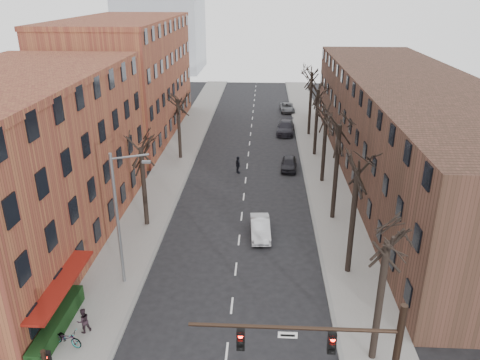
# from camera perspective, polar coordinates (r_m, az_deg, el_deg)

# --- Properties ---
(sidewalk_left) EXTENTS (4.00, 90.00, 0.15)m
(sidewalk_left) POSITION_cam_1_polar(r_m,az_deg,el_deg) (54.28, -7.49, 3.04)
(sidewalk_left) COLOR gray
(sidewalk_left) RESTS_ON ground
(sidewalk_right) EXTENTS (4.00, 90.00, 0.15)m
(sidewalk_right) POSITION_cam_1_polar(r_m,az_deg,el_deg) (53.76, 9.56, 2.72)
(sidewalk_right) COLOR gray
(sidewalk_right) RESTS_ON ground
(building_left_near) EXTENTS (12.00, 26.00, 12.00)m
(building_left_near) POSITION_cam_1_polar(r_m,az_deg,el_deg) (37.10, -25.74, 1.36)
(building_left_near) COLOR brown
(building_left_near) RESTS_ON ground
(building_left_far) EXTENTS (12.00, 28.00, 14.00)m
(building_left_far) POSITION_cam_1_polar(r_m,az_deg,el_deg) (62.87, -13.70, 11.82)
(building_left_far) COLOR brown
(building_left_far) RESTS_ON ground
(building_right) EXTENTS (12.00, 50.00, 10.00)m
(building_right) POSITION_cam_1_polar(r_m,az_deg,el_deg) (49.24, 19.86, 5.87)
(building_right) COLOR #4A2D22
(building_right) RESTS_ON ground
(awning_left) EXTENTS (1.20, 7.00, 0.15)m
(awning_left) POSITION_cam_1_polar(r_m,az_deg,el_deg) (30.01, -20.25, -15.93)
(awning_left) COLOR maroon
(awning_left) RESTS_ON ground
(hedge) EXTENTS (0.80, 6.00, 1.00)m
(hedge) POSITION_cam_1_polar(r_m,az_deg,el_deg) (28.96, -21.38, -16.07)
(hedge) COLOR black
(hedge) RESTS_ON sidewalk_left
(tree_right_a) EXTENTS (5.20, 5.20, 10.00)m
(tree_right_a) POSITION_cam_1_polar(r_m,az_deg,el_deg) (27.02, 15.75, -20.23)
(tree_right_a) COLOR black
(tree_right_a) RESTS_ON ground
(tree_right_b) EXTENTS (5.20, 5.20, 10.80)m
(tree_right_b) POSITION_cam_1_polar(r_m,az_deg,el_deg) (33.21, 12.94, -10.91)
(tree_right_b) COLOR black
(tree_right_b) RESTS_ON ground
(tree_right_c) EXTENTS (5.20, 5.20, 11.60)m
(tree_right_c) POSITION_cam_1_polar(r_m,az_deg,el_deg) (40.05, 11.16, -4.63)
(tree_right_c) COLOR black
(tree_right_c) RESTS_ON ground
(tree_right_d) EXTENTS (5.20, 5.20, 10.00)m
(tree_right_d) POSITION_cam_1_polar(r_m,az_deg,el_deg) (47.26, 9.93, -0.22)
(tree_right_d) COLOR black
(tree_right_d) RESTS_ON ground
(tree_right_e) EXTENTS (5.20, 5.20, 10.80)m
(tree_right_e) POSITION_cam_1_polar(r_m,az_deg,el_deg) (54.68, 9.03, 3.02)
(tree_right_e) COLOR black
(tree_right_e) RESTS_ON ground
(tree_right_f) EXTENTS (5.20, 5.20, 11.60)m
(tree_right_f) POSITION_cam_1_polar(r_m,az_deg,el_deg) (62.25, 8.34, 5.47)
(tree_right_f) COLOR black
(tree_right_f) RESTS_ON ground
(tree_left_a) EXTENTS (5.20, 5.20, 9.50)m
(tree_left_a) POSITION_cam_1_polar(r_m,az_deg,el_deg) (38.98, -11.23, -5.43)
(tree_left_a) COLOR black
(tree_left_a) RESTS_ON ground
(tree_left_b) EXTENTS (5.20, 5.20, 9.50)m
(tree_left_b) POSITION_cam_1_polar(r_m,az_deg,el_deg) (53.30, -7.24, 2.60)
(tree_left_b) COLOR black
(tree_left_b) RESTS_ON ground
(streetlight) EXTENTS (2.45, 0.22, 9.03)m
(streetlight) POSITION_cam_1_polar(r_m,az_deg,el_deg) (29.75, -14.46, -4.09)
(streetlight) COLOR slate
(streetlight) RESTS_ON ground
(silver_sedan) EXTENTS (1.72, 4.26, 1.38)m
(silver_sedan) POSITION_cam_1_polar(r_m,az_deg,el_deg) (36.43, 2.48, -5.85)
(silver_sedan) COLOR #B1B3B8
(silver_sedan) RESTS_ON ground
(parked_car_near) EXTENTS (1.88, 4.06, 1.35)m
(parked_car_near) POSITION_cam_1_polar(r_m,az_deg,el_deg) (49.77, 5.99, 2.02)
(parked_car_near) COLOR black
(parked_car_near) RESTS_ON ground
(parked_car_mid) EXTENTS (2.65, 5.55, 1.56)m
(parked_car_mid) POSITION_cam_1_polar(r_m,az_deg,el_deg) (62.40, 5.59, 6.39)
(parked_car_mid) COLOR black
(parked_car_mid) RESTS_ON ground
(parked_car_far) EXTENTS (2.33, 4.70, 1.28)m
(parked_car_far) POSITION_cam_1_polar(r_m,az_deg,el_deg) (73.75, 5.77, 8.78)
(parked_car_far) COLOR #525459
(parked_car_far) RESTS_ON ground
(pedestrian_b) EXTENTS (0.92, 0.90, 1.50)m
(pedestrian_b) POSITION_cam_1_polar(r_m,az_deg,el_deg) (28.33, -18.56, -15.94)
(pedestrian_b) COLOR black
(pedestrian_b) RESTS_ON sidewalk_left
(pedestrian_crossing) EXTENTS (0.83, 1.16, 1.83)m
(pedestrian_crossing) POSITION_cam_1_polar(r_m,az_deg,el_deg) (48.40, -0.25, 1.86)
(pedestrian_crossing) COLOR black
(pedestrian_crossing) RESTS_ON ground
(bicycle) EXTENTS (1.99, 1.16, 0.99)m
(bicycle) POSITION_cam_1_polar(r_m,az_deg,el_deg) (27.91, -20.41, -17.56)
(bicycle) COLOR gray
(bicycle) RESTS_ON sidewalk_left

